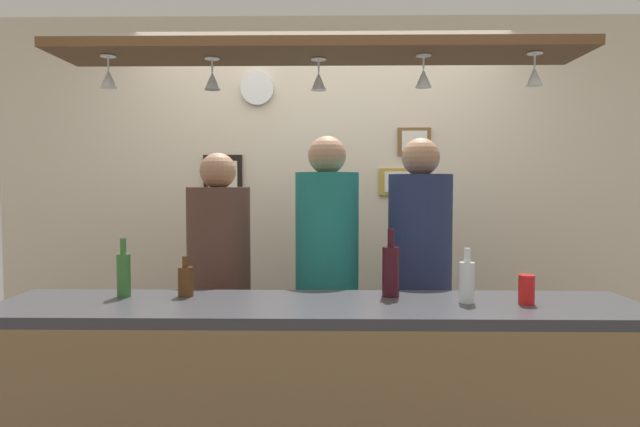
{
  "coord_description": "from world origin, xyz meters",
  "views": [
    {
      "loc": [
        0.04,
        -2.6,
        1.48
      ],
      "look_at": [
        0.0,
        0.1,
        1.33
      ],
      "focal_mm": 30.5,
      "sensor_mm": 36.0,
      "label": 1
    }
  ],
  "objects_px": {
    "bottle_wine_dark_red": "(391,270)",
    "picture_frame_lower_pair": "(401,182)",
    "wall_clock": "(257,88)",
    "person_left_brown_shirt": "(219,274)",
    "bottle_beer_brown_stubby": "(186,280)",
    "person_right_navy_shirt": "(420,266)",
    "picture_frame_upper_small": "(414,141)",
    "person_middle_teal_shirt": "(327,264)",
    "bottle_soda_clear": "(467,281)",
    "drink_can": "(526,289)",
    "bottle_beer_green_import": "(124,273)",
    "picture_frame_caricature": "(223,180)"
  },
  "relations": [
    {
      "from": "person_left_brown_shirt",
      "to": "person_middle_teal_shirt",
      "type": "distance_m",
      "value": 0.59
    },
    {
      "from": "person_middle_teal_shirt",
      "to": "picture_frame_caricature",
      "type": "bearing_deg",
      "value": 133.25
    },
    {
      "from": "bottle_beer_green_import",
      "to": "picture_frame_caricature",
      "type": "relative_size",
      "value": 0.76
    },
    {
      "from": "person_middle_teal_shirt",
      "to": "drink_can",
      "type": "xyz_separation_m",
      "value": [
        0.83,
        -0.67,
        -0.01
      ]
    },
    {
      "from": "bottle_wine_dark_red",
      "to": "picture_frame_lower_pair",
      "type": "relative_size",
      "value": 1.0
    },
    {
      "from": "person_middle_teal_shirt",
      "to": "picture_frame_lower_pair",
      "type": "xyz_separation_m",
      "value": [
        0.5,
        0.75,
        0.45
      ]
    },
    {
      "from": "wall_clock",
      "to": "bottle_wine_dark_red",
      "type": "bearing_deg",
      "value": -59.21
    },
    {
      "from": "bottle_beer_green_import",
      "to": "bottle_wine_dark_red",
      "type": "bearing_deg",
      "value": 1.29
    },
    {
      "from": "bottle_beer_green_import",
      "to": "wall_clock",
      "type": "relative_size",
      "value": 1.18
    },
    {
      "from": "bottle_beer_green_import",
      "to": "picture_frame_lower_pair",
      "type": "height_order",
      "value": "picture_frame_lower_pair"
    },
    {
      "from": "person_left_brown_shirt",
      "to": "wall_clock",
      "type": "bearing_deg",
      "value": 81.17
    },
    {
      "from": "person_right_navy_shirt",
      "to": "picture_frame_caricature",
      "type": "distance_m",
      "value": 1.49
    },
    {
      "from": "person_middle_teal_shirt",
      "to": "bottle_beer_green_import",
      "type": "relative_size",
      "value": 6.68
    },
    {
      "from": "person_right_navy_shirt",
      "to": "bottle_beer_brown_stubby",
      "type": "height_order",
      "value": "person_right_navy_shirt"
    },
    {
      "from": "picture_frame_caricature",
      "to": "bottle_beer_green_import",
      "type": "bearing_deg",
      "value": -98.32
    },
    {
      "from": "person_left_brown_shirt",
      "to": "wall_clock",
      "type": "distance_m",
      "value": 1.35
    },
    {
      "from": "person_middle_teal_shirt",
      "to": "picture_frame_upper_small",
      "type": "relative_size",
      "value": 7.9
    },
    {
      "from": "person_left_brown_shirt",
      "to": "bottle_beer_brown_stubby",
      "type": "relative_size",
      "value": 9.16
    },
    {
      "from": "picture_frame_upper_small",
      "to": "person_right_navy_shirt",
      "type": "bearing_deg",
      "value": -96.29
    },
    {
      "from": "person_left_brown_shirt",
      "to": "bottle_wine_dark_red",
      "type": "distance_m",
      "value": 1.02
    },
    {
      "from": "bottle_soda_clear",
      "to": "picture_frame_lower_pair",
      "type": "distance_m",
      "value": 1.46
    },
    {
      "from": "person_left_brown_shirt",
      "to": "drink_can",
      "type": "bearing_deg",
      "value": -25.28
    },
    {
      "from": "bottle_wine_dark_red",
      "to": "person_left_brown_shirt",
      "type": "bearing_deg",
      "value": 149.09
    },
    {
      "from": "drink_can",
      "to": "wall_clock",
      "type": "relative_size",
      "value": 0.55
    },
    {
      "from": "picture_frame_upper_small",
      "to": "picture_frame_caricature",
      "type": "distance_m",
      "value": 1.31
    },
    {
      "from": "person_right_navy_shirt",
      "to": "wall_clock",
      "type": "relative_size",
      "value": 7.85
    },
    {
      "from": "picture_frame_lower_pair",
      "to": "picture_frame_upper_small",
      "type": "bearing_deg",
      "value": 0.0
    },
    {
      "from": "person_middle_teal_shirt",
      "to": "picture_frame_lower_pair",
      "type": "bearing_deg",
      "value": 56.48
    },
    {
      "from": "bottle_wine_dark_red",
      "to": "drink_can",
      "type": "distance_m",
      "value": 0.57
    },
    {
      "from": "bottle_beer_green_import",
      "to": "person_right_navy_shirt",
      "type": "bearing_deg",
      "value": 21.42
    },
    {
      "from": "person_right_navy_shirt",
      "to": "picture_frame_upper_small",
      "type": "height_order",
      "value": "picture_frame_upper_small"
    },
    {
      "from": "person_left_brown_shirt",
      "to": "wall_clock",
      "type": "height_order",
      "value": "wall_clock"
    },
    {
      "from": "bottle_wine_dark_red",
      "to": "picture_frame_lower_pair",
      "type": "bearing_deg",
      "value": 80.47
    },
    {
      "from": "person_right_navy_shirt",
      "to": "bottle_soda_clear",
      "type": "bearing_deg",
      "value": -82.07
    },
    {
      "from": "drink_can",
      "to": "picture_frame_caricature",
      "type": "bearing_deg",
      "value": 137.26
    },
    {
      "from": "bottle_soda_clear",
      "to": "picture_frame_upper_small",
      "type": "relative_size",
      "value": 1.05
    },
    {
      "from": "drink_can",
      "to": "picture_frame_upper_small",
      "type": "xyz_separation_m",
      "value": [
        -0.25,
        1.42,
        0.72
      ]
    },
    {
      "from": "picture_frame_lower_pair",
      "to": "bottle_soda_clear",
      "type": "bearing_deg",
      "value": -86.28
    },
    {
      "from": "bottle_wine_dark_red",
      "to": "bottle_soda_clear",
      "type": "bearing_deg",
      "value": -22.2
    },
    {
      "from": "person_left_brown_shirt",
      "to": "bottle_soda_clear",
      "type": "xyz_separation_m",
      "value": [
        1.17,
        -0.64,
        0.08
      ]
    },
    {
      "from": "bottle_wine_dark_red",
      "to": "picture_frame_upper_small",
      "type": "xyz_separation_m",
      "value": [
        0.3,
        1.27,
        0.67
      ]
    },
    {
      "from": "person_right_navy_shirt",
      "to": "bottle_soda_clear",
      "type": "relative_size",
      "value": 7.51
    },
    {
      "from": "bottle_beer_green_import",
      "to": "drink_can",
      "type": "relative_size",
      "value": 2.13
    },
    {
      "from": "drink_can",
      "to": "picture_frame_lower_pair",
      "type": "height_order",
      "value": "picture_frame_lower_pair"
    },
    {
      "from": "drink_can",
      "to": "wall_clock",
      "type": "bearing_deg",
      "value": 132.6
    },
    {
      "from": "person_middle_teal_shirt",
      "to": "picture_frame_upper_small",
      "type": "xyz_separation_m",
      "value": [
        0.58,
        0.75,
        0.72
      ]
    },
    {
      "from": "person_middle_teal_shirt",
      "to": "bottle_soda_clear",
      "type": "height_order",
      "value": "person_middle_teal_shirt"
    },
    {
      "from": "bottle_beer_brown_stubby",
      "to": "drink_can",
      "type": "distance_m",
      "value": 1.46
    },
    {
      "from": "picture_frame_lower_pair",
      "to": "picture_frame_upper_small",
      "type": "relative_size",
      "value": 1.36
    },
    {
      "from": "bottle_beer_green_import",
      "to": "bottle_soda_clear",
      "type": "xyz_separation_m",
      "value": [
        1.48,
        -0.1,
        -0.01
      ]
    }
  ]
}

